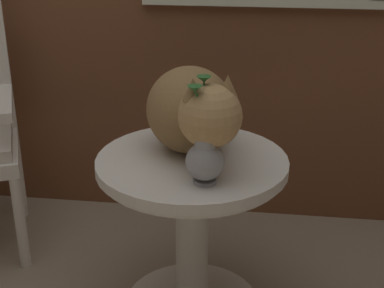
# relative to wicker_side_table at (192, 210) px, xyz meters

# --- Properties ---
(wicker_side_table) EXTENTS (0.63, 0.63, 0.61)m
(wicker_side_table) POSITION_rel_wicker_side_table_xyz_m (0.00, 0.00, 0.00)
(wicker_side_table) COLOR silver
(wicker_side_table) RESTS_ON ground_plane
(cat) EXTENTS (0.39, 0.62, 0.31)m
(cat) POSITION_rel_wicker_side_table_xyz_m (0.00, 0.03, 0.35)
(cat) COLOR olive
(cat) RESTS_ON wicker_side_table
(pewter_vase_with_ivy) EXTENTS (0.11, 0.13, 0.31)m
(pewter_vase_with_ivy) POSITION_rel_wicker_side_table_xyz_m (0.06, -0.17, 0.29)
(pewter_vase_with_ivy) COLOR #99999E
(pewter_vase_with_ivy) RESTS_ON wicker_side_table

